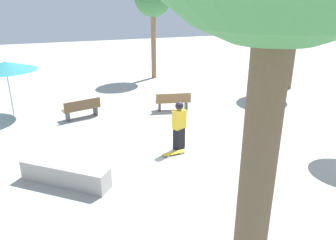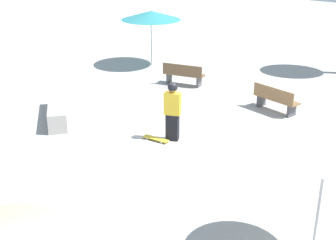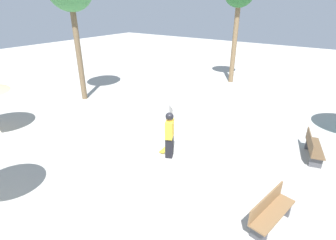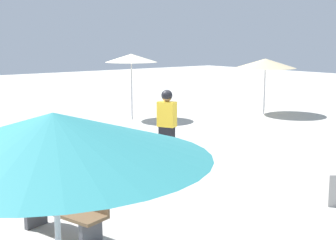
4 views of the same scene
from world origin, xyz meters
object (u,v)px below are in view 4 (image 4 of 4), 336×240
object	(u,v)px
skater_main	(167,121)
bench_far	(64,208)
shade_umbrella_teal	(54,136)
shade_umbrella_tan	(265,63)
concrete_ledge	(321,171)
skateboard	(186,154)
shade_umbrella_cream	(131,58)

from	to	relation	value
skater_main	bench_far	xyz separation A→B (m)	(-4.24, -2.85, -0.50)
shade_umbrella_teal	shade_umbrella_tan	xyz separation A→B (m)	(12.96, 8.66, -0.18)
concrete_ledge	skater_main	bearing A→B (deg)	104.93
bench_far	shade_umbrella_tan	world-z (taller)	shade_umbrella_tan
skater_main	shade_umbrella_teal	xyz separation A→B (m)	(-5.66, -5.70, 1.28)
skateboard	shade_umbrella_tan	size ratio (longest dim) A/B	0.34
shade_umbrella_teal	concrete_ledge	bearing A→B (deg)	15.61
shade_umbrella_teal	shade_umbrella_cream	size ratio (longest dim) A/B	1.06
skater_main	shade_umbrella_tan	distance (m)	7.95
skater_main	concrete_ledge	xyz separation A→B (m)	(1.02, -3.83, -0.63)
concrete_ledge	shade_umbrella_tan	size ratio (longest dim) A/B	1.00
skater_main	skateboard	xyz separation A→B (m)	(0.36, -0.32, -0.87)
skateboard	shade_umbrella_cream	bearing A→B (deg)	152.86
skateboard	shade_umbrella_cream	xyz separation A→B (m)	(2.11, 5.55, 2.22)
bench_far	shade_umbrella_tan	bearing A→B (deg)	-78.30
skater_main	bench_far	bearing A→B (deg)	-81.02
shade_umbrella_teal	shade_umbrella_tan	bearing A→B (deg)	33.75
concrete_ledge	bench_far	distance (m)	5.36
skater_main	concrete_ledge	world-z (taller)	skater_main
bench_far	shade_umbrella_teal	world-z (taller)	shade_umbrella_teal
concrete_ledge	shade_umbrella_teal	size ratio (longest dim) A/B	0.93
skater_main	bench_far	world-z (taller)	skater_main
skateboard	shade_umbrella_tan	world-z (taller)	shade_umbrella_tan
skater_main	shade_umbrella_cream	xyz separation A→B (m)	(2.47, 5.23, 1.35)
shade_umbrella_cream	shade_umbrella_tan	size ratio (longest dim) A/B	1.02
concrete_ledge	shade_umbrella_cream	xyz separation A→B (m)	(1.45, 9.06, 1.98)
skater_main	bench_far	size ratio (longest dim) A/B	1.03
skater_main	shade_umbrella_teal	bearing A→B (deg)	-69.68
skateboard	concrete_ledge	bearing A→B (deg)	4.37
shade_umbrella_tan	shade_umbrella_cream	bearing A→B (deg)	154.81
skater_main	skateboard	world-z (taller)	skater_main
skateboard	shade_umbrella_teal	xyz separation A→B (m)	(-6.02, -5.38, 2.14)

